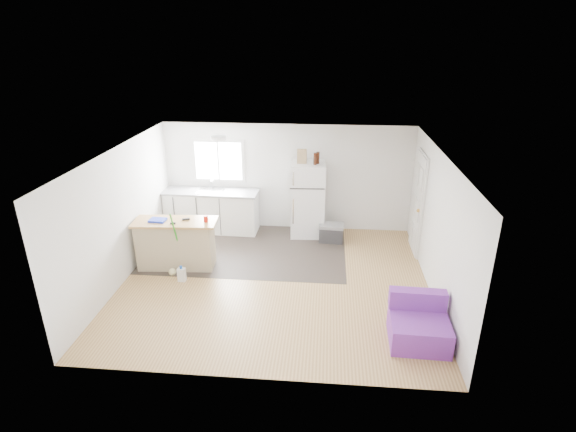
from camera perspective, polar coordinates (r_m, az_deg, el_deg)
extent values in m
cube|color=#9B6D41|center=(8.30, -1.62, -8.31)|extent=(5.50, 5.00, 0.01)
cube|color=white|center=(7.37, -1.82, 8.01)|extent=(5.50, 5.00, 0.01)
cube|color=white|center=(10.09, -0.06, 4.90)|extent=(5.50, 0.01, 2.40)
cube|color=white|center=(5.56, -4.77, -10.68)|extent=(5.50, 0.01, 2.40)
cube|color=white|center=(8.51, -20.44, 0.06)|extent=(0.01, 5.00, 2.40)
cube|color=white|center=(7.93, 18.43, -1.28)|extent=(0.01, 5.00, 2.40)
cube|color=#302724|center=(9.48, -5.12, -4.20)|extent=(4.05, 2.50, 0.00)
cube|color=white|center=(10.23, -8.81, 6.93)|extent=(1.18, 0.04, 0.98)
cube|color=white|center=(10.21, -8.84, 6.90)|extent=(1.05, 0.01, 0.85)
cube|color=white|center=(10.21, -8.84, 6.89)|extent=(0.03, 0.02, 0.85)
cube|color=white|center=(9.40, 16.16, 1.46)|extent=(0.05, 0.82, 2.03)
cube|color=white|center=(9.40, 16.22, 1.49)|extent=(0.03, 0.92, 2.10)
sphere|color=gold|center=(9.10, 16.22, 0.67)|extent=(0.07, 0.07, 0.07)
cylinder|color=white|center=(8.74, -8.82, 9.77)|extent=(0.30, 0.30, 0.07)
cube|color=white|center=(10.32, -9.62, 0.58)|extent=(2.08, 0.68, 0.91)
cube|color=gray|center=(10.15, -9.79, 3.06)|extent=(2.14, 0.72, 0.04)
cube|color=silver|center=(10.12, -9.83, 3.00)|extent=(0.58, 0.45, 0.06)
cube|color=tan|center=(8.85, -14.04, -3.57)|extent=(1.44, 0.59, 0.91)
cube|color=tan|center=(8.65, -14.16, -0.74)|extent=(1.59, 0.69, 0.04)
cube|color=white|center=(9.84, 2.52, 2.11)|extent=(0.76, 0.72, 1.65)
cube|color=black|center=(9.39, 2.45, 3.47)|extent=(0.73, 0.05, 0.02)
cube|color=silver|center=(9.34, 0.68, 4.75)|extent=(0.03, 0.02, 0.30)
cube|color=silver|center=(9.58, 0.66, 0.62)|extent=(0.03, 0.02, 0.58)
cube|color=#2F2F31|center=(9.77, 5.50, -2.30)|extent=(0.52, 0.36, 0.33)
cube|color=gray|center=(9.69, 5.55, -1.22)|extent=(0.54, 0.39, 0.07)
cube|color=purple|center=(7.01, 16.26, -13.77)|extent=(0.86, 0.81, 0.39)
cube|color=purple|center=(7.06, 16.14, -10.10)|extent=(0.84, 0.22, 0.30)
cube|color=white|center=(8.46, -13.35, -7.26)|extent=(0.15, 0.11, 0.26)
cylinder|color=blue|center=(8.39, -13.44, -6.35)|extent=(0.05, 0.05, 0.05)
cylinder|color=green|center=(8.54, -13.84, -3.14)|extent=(0.10, 0.33, 1.21)
sphere|color=beige|center=(8.74, -14.48, -6.89)|extent=(0.14, 0.14, 0.14)
cylinder|color=red|center=(8.46, -10.40, -0.35)|extent=(0.09, 0.09, 0.12)
cube|color=#152CC8|center=(8.71, -16.22, -0.50)|extent=(0.31, 0.24, 0.04)
cube|color=black|center=(8.63, -12.83, -0.39)|extent=(0.15, 0.10, 0.03)
cube|color=black|center=(8.51, -14.41, -0.89)|extent=(0.11, 0.06, 0.03)
cube|color=tan|center=(9.52, 1.77, 7.58)|extent=(0.20, 0.10, 0.30)
cylinder|color=#331409|center=(9.44, 3.47, 7.26)|extent=(0.08, 0.08, 0.25)
cylinder|color=#331409|center=(9.52, 3.81, 7.38)|extent=(0.07, 0.07, 0.25)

